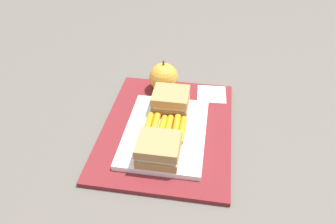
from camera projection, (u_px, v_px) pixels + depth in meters
name	position (u px, v px, depth m)	size (l,w,h in m)	color
ground_plane	(167.00, 130.00, 0.72)	(2.40, 2.40, 0.00)	#56514C
lunchbag_mat	(167.00, 128.00, 0.71)	(0.36, 0.28, 0.01)	maroon
food_tray	(165.00, 132.00, 0.69)	(0.23, 0.17, 0.01)	white
sandwich_half_left	(159.00, 149.00, 0.61)	(0.07, 0.08, 0.04)	#9E7A4C
sandwich_half_right	(171.00, 100.00, 0.73)	(0.07, 0.08, 0.04)	#9E7A4C
carrot_sticks_bundle	(165.00, 128.00, 0.68)	(0.08, 0.09, 0.02)	orange
apple	(164.00, 77.00, 0.80)	(0.07, 0.07, 0.08)	gold
paper_napkin	(212.00, 94.00, 0.80)	(0.07, 0.07, 0.00)	white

